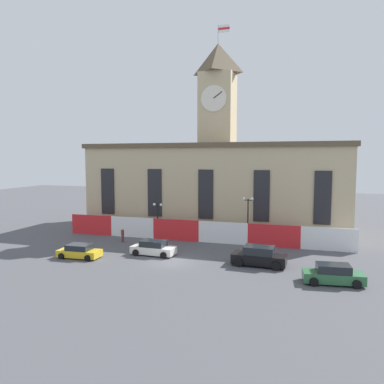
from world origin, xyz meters
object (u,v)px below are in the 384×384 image
at_px(car_white_taxi, 153,248).
at_px(car_green_wagon, 333,275).
at_px(street_lamp_right, 158,212).
at_px(car_black_suv, 259,257).
at_px(street_lamp_left, 248,210).
at_px(pedestrian, 123,234).
at_px(car_yellow_coupe, 79,251).

height_order(car_white_taxi, car_green_wagon, car_green_wagon).
xyz_separation_m(street_lamp_right, car_black_suv, (13.69, -8.74, -2.33)).
relative_size(street_lamp_right, street_lamp_left, 0.79).
relative_size(street_lamp_left, pedestrian, 3.17).
distance_m(street_lamp_left, car_yellow_coupe, 19.04).
xyz_separation_m(car_green_wagon, pedestrian, (-22.80, 8.15, 0.21)).
xyz_separation_m(street_lamp_left, car_black_suv, (2.44, -8.74, -3.05)).
bearing_deg(street_lamp_right, car_yellow_coupe, -108.02).
bearing_deg(car_yellow_coupe, street_lamp_left, -145.51).
height_order(street_lamp_right, street_lamp_left, street_lamp_left).
xyz_separation_m(street_lamp_left, car_green_wagon, (8.65, -11.97, -3.16)).
distance_m(car_yellow_coupe, pedestrian, 7.56).
relative_size(street_lamp_left, car_yellow_coupe, 1.26).
distance_m(car_white_taxi, car_green_wagon, 17.43).
distance_m(street_lamp_right, car_white_taxi, 8.99).
relative_size(car_green_wagon, pedestrian, 2.81).
bearing_deg(car_white_taxi, pedestrian, -34.90).
xyz_separation_m(street_lamp_right, car_green_wagon, (19.90, -11.97, -2.45)).
height_order(car_black_suv, car_yellow_coupe, car_black_suv).
height_order(street_lamp_right, pedestrian, street_lamp_right).
height_order(car_yellow_coupe, pedestrian, pedestrian).
distance_m(street_lamp_left, pedestrian, 14.95).
xyz_separation_m(car_white_taxi, pedestrian, (-5.79, 4.33, 0.23)).
xyz_separation_m(car_white_taxi, car_black_suv, (10.79, -0.59, 0.14)).
height_order(street_lamp_right, car_yellow_coupe, street_lamp_right).
bearing_deg(street_lamp_right, street_lamp_left, 0.00).
height_order(car_white_taxi, pedestrian, pedestrian).
distance_m(street_lamp_right, car_black_suv, 16.41).
xyz_separation_m(car_yellow_coupe, pedestrian, (0.79, 7.52, 0.30)).
relative_size(car_black_suv, pedestrian, 2.93).
xyz_separation_m(street_lamp_left, pedestrian, (-14.15, -3.82, -2.95)).
relative_size(car_black_suv, car_green_wagon, 1.04).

